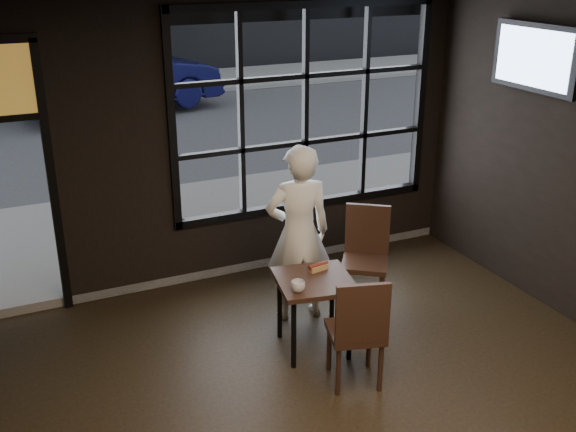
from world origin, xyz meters
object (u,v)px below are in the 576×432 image
cafe_table (314,314)px  chair_near (355,328)px  navy_car (121,77)px  man (298,234)px

cafe_table → chair_near: size_ratio=0.70×
chair_near → navy_car: navy_car is taller
man → navy_car: bearing=-82.7°
cafe_table → man: bearing=88.2°
navy_car → man: bearing=166.5°
man → navy_car: (0.27, 9.69, -0.06)m
man → cafe_table: bearing=86.9°
man → navy_car: man is taller
cafe_table → navy_car: size_ratio=0.16×
navy_car → chair_near: bearing=166.4°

